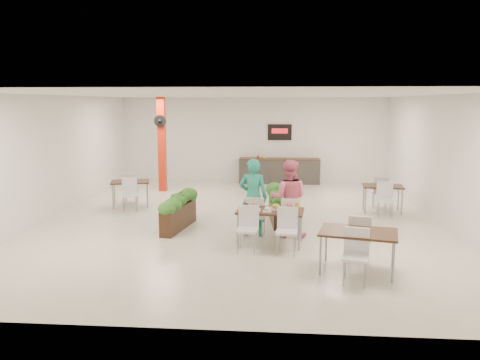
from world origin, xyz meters
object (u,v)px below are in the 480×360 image
object	(u,v)px
planter_right	(277,203)
main_table	(270,215)
red_column	(162,143)
planter_left	(179,208)
side_table_a	(130,185)
diner_woman	(289,198)
diner_man	(253,197)
side_table_b	(383,190)
service_counter	(279,170)
side_table_c	(358,237)

from	to	relation	value
planter_right	main_table	bearing A→B (deg)	-94.45
red_column	planter_left	bearing A→B (deg)	-72.04
planter_right	side_table_a	size ratio (longest dim) A/B	1.09
diner_woman	diner_man	bearing A→B (deg)	6.10
planter_left	side_table_b	world-z (taller)	planter_left
planter_right	red_column	bearing A→B (deg)	134.67
service_counter	red_column	bearing A→B (deg)	-155.00
side_table_c	main_table	bearing A→B (deg)	149.26
service_counter	side_table_a	size ratio (longest dim) A/B	1.79
diner_man	side_table_b	bearing A→B (deg)	-137.22
side_table_a	side_table_b	world-z (taller)	same
planter_left	side_table_a	distance (m)	3.01
main_table	diner_woman	size ratio (longest dim) A/B	0.99
red_column	side_table_a	distance (m)	2.70
diner_woman	side_table_a	size ratio (longest dim) A/B	1.05
service_counter	side_table_c	size ratio (longest dim) A/B	1.79
diner_man	planter_left	size ratio (longest dim) A/B	0.99
main_table	side_table_c	distance (m)	2.21
red_column	side_table_c	distance (m)	9.19
planter_left	main_table	bearing A→B (deg)	-26.10
planter_left	side_table_b	xyz separation A→B (m)	(5.27, 2.15, 0.12)
side_table_b	side_table_a	bearing A→B (deg)	-175.87
planter_right	side_table_b	world-z (taller)	planter_right
side_table_b	side_table_c	bearing A→B (deg)	-101.67
main_table	side_table_a	distance (m)	5.34
planter_right	side_table_c	size ratio (longest dim) A/B	1.09
side_table_a	main_table	bearing A→B (deg)	-54.65
main_table	planter_left	size ratio (longest dim) A/B	0.97
planter_left	side_table_a	size ratio (longest dim) A/B	1.07
diner_man	planter_right	distance (m)	1.43
planter_left	service_counter	bearing A→B (deg)	69.82
service_counter	main_table	size ratio (longest dim) A/B	1.72
diner_man	red_column	bearing A→B (deg)	-51.06
diner_man	diner_woman	xyz separation A→B (m)	(0.80, 0.00, -0.01)
planter_left	diner_woman	bearing A→B (deg)	-9.24
service_counter	diner_woman	size ratio (longest dim) A/B	1.71
red_column	main_table	bearing A→B (deg)	-57.38
service_counter	planter_left	distance (m)	7.09
diner_woman	planter_left	xyz separation A→B (m)	(-2.61, 0.43, -0.38)
side_table_b	service_counter	bearing A→B (deg)	127.58
service_counter	side_table_c	bearing A→B (deg)	-81.71
diner_man	planter_left	world-z (taller)	diner_man
planter_right	side_table_a	bearing A→B (deg)	160.85
side_table_a	side_table_c	world-z (taller)	same
diner_man	side_table_b	size ratio (longest dim) A/B	1.07
service_counter	side_table_c	distance (m)	9.37
planter_right	service_counter	bearing A→B (deg)	89.08
red_column	diner_woman	xyz separation A→B (m)	(4.17, -5.22, -0.77)
main_table	side_table_b	distance (m)	4.45
diner_woman	main_table	bearing A→B (deg)	64.00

